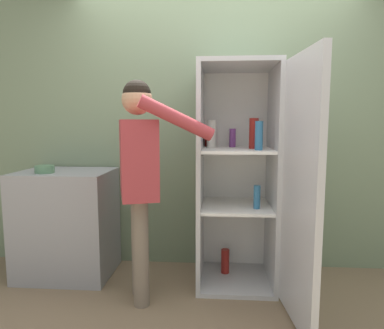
# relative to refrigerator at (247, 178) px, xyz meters

# --- Properties ---
(ground_plane) EXTENTS (12.00, 12.00, 0.00)m
(ground_plane) POSITION_rel_refrigerator_xyz_m (-0.26, -0.52, -0.91)
(ground_plane) COLOR #7A664C
(wall_back) EXTENTS (7.00, 0.06, 2.55)m
(wall_back) POSITION_rel_refrigerator_xyz_m (-0.26, 0.46, 0.37)
(wall_back) COLOR gray
(wall_back) RESTS_ON ground_plane
(refrigerator) EXTENTS (0.74, 1.28, 1.81)m
(refrigerator) POSITION_rel_refrigerator_xyz_m (0.00, 0.00, 0.00)
(refrigerator) COLOR #B7BABC
(refrigerator) RESTS_ON ground_plane
(person) EXTENTS (0.76, 0.58, 1.65)m
(person) POSITION_rel_refrigerator_xyz_m (-0.81, -0.27, 0.13)
(person) COLOR #726656
(person) RESTS_ON ground_plane
(counter) EXTENTS (0.79, 0.59, 0.93)m
(counter) POSITION_rel_refrigerator_xyz_m (-1.56, 0.12, -0.44)
(counter) COLOR gray
(counter) RESTS_ON ground_plane
(bowl) EXTENTS (0.16, 0.16, 0.06)m
(bowl) POSITION_rel_refrigerator_xyz_m (-1.68, -0.00, 0.05)
(bowl) COLOR #517F5B
(bowl) RESTS_ON counter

